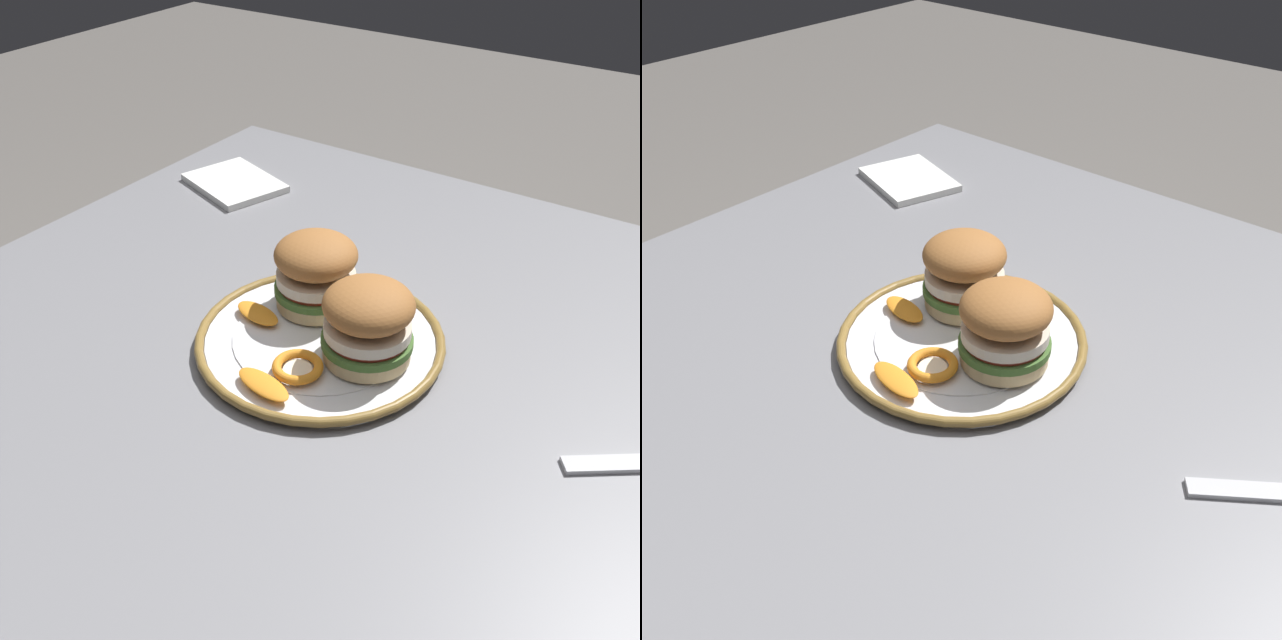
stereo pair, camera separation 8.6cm
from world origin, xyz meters
TOP-DOWN VIEW (x-y plane):
  - dining_table at (0.00, 0.00)m, footprint 1.20×1.10m
  - dinner_plate at (-0.05, -0.01)m, footprint 0.32×0.32m
  - sandwich_half_left at (-0.09, 0.05)m, footprint 0.15×0.15m
  - sandwich_half_right at (0.02, -0.01)m, footprint 0.15×0.15m
  - orange_peel_curled at (-0.03, -0.08)m, footprint 0.08×0.08m
  - orange_peel_strip_long at (-0.14, -0.02)m, footprint 0.08×0.05m
  - orange_peel_strip_short at (-0.05, -0.13)m, footprint 0.08×0.05m
  - folded_napkin at (-0.44, 0.29)m, footprint 0.20×0.17m

SIDE VIEW (x-z plane):
  - dining_table at x=0.00m, z-range 0.28..1.01m
  - folded_napkin at x=-0.44m, z-range 0.73..0.75m
  - dinner_plate at x=-0.05m, z-range 0.73..0.75m
  - orange_peel_strip_long at x=-0.14m, z-range 0.75..0.76m
  - orange_peel_strip_short at x=-0.05m, z-range 0.75..0.76m
  - orange_peel_curled at x=-0.03m, z-range 0.75..0.76m
  - sandwich_half_left at x=-0.09m, z-range 0.75..0.85m
  - sandwich_half_right at x=0.02m, z-range 0.75..0.85m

